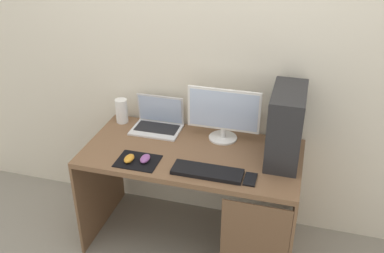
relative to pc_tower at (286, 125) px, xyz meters
name	(u,v)px	position (x,y,z in m)	size (l,w,h in m)	color
ground_plane	(192,238)	(-0.56, -0.08, -0.96)	(8.00, 8.00, 0.00)	gray
wall_back	(208,48)	(-0.56, 0.30, 0.34)	(4.00, 0.05, 2.60)	beige
desk	(194,172)	(-0.55, -0.10, -0.38)	(1.39, 0.69, 0.74)	brown
pc_tower	(286,125)	(0.00, 0.00, 0.00)	(0.20, 0.43, 0.45)	#232326
monitor	(224,114)	(-0.41, 0.12, -0.04)	(0.48, 0.19, 0.36)	white
laptop	(158,123)	(-0.88, 0.15, -0.18)	(0.34, 0.23, 0.23)	silver
speaker	(122,111)	(-1.16, 0.17, -0.14)	(0.09, 0.09, 0.18)	white
keyboard	(207,172)	(-0.41, -0.30, -0.21)	(0.42, 0.14, 0.02)	black
mousepad	(138,161)	(-0.85, -0.29, -0.22)	(0.26, 0.20, 0.01)	black
mouse_left	(145,159)	(-0.81, -0.28, -0.20)	(0.06, 0.10, 0.03)	#8C4C99
mouse_right	(129,158)	(-0.90, -0.30, -0.20)	(0.06, 0.10, 0.03)	orange
cell_phone	(250,179)	(-0.15, -0.30, -0.22)	(0.07, 0.13, 0.01)	black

